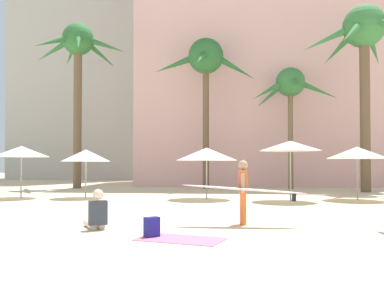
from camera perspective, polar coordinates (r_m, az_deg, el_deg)
ground at (r=6.38m, az=-0.63°, el=-15.16°), size 120.00×120.00×0.00m
hotel_pink at (r=34.62m, az=13.01°, el=12.58°), size 22.06×11.92×19.75m
hotel_tower_gray at (r=47.32m, az=-13.94°, el=18.44°), size 13.46×8.28×35.14m
palm_tree_far_left at (r=27.69m, az=-15.38°, el=12.93°), size 6.01×5.35×10.32m
palm_tree_left at (r=26.35m, az=13.28°, el=8.69°), size 5.43×5.69×7.40m
palm_tree_center at (r=26.27m, az=1.87°, el=12.23°), size 6.45×6.57×9.27m
palm_tree_right at (r=25.13m, az=22.57°, el=14.17°), size 6.85×6.16×10.13m
cafe_umbrella_0 at (r=17.84m, az=2.02°, el=-0.09°), size 2.65×2.65×2.21m
cafe_umbrella_1 at (r=19.08m, az=-14.33°, el=-0.27°), size 2.18×2.18×2.16m
cafe_umbrella_3 at (r=19.91m, az=-22.34°, el=0.25°), size 2.43×2.43×2.31m
cafe_umbrella_4 at (r=17.34m, az=13.32°, el=1.02°), size 2.53×2.53×2.45m
cafe_umbrella_6 at (r=18.69m, az=21.67°, el=0.09°), size 2.51×2.51×2.23m
beach_towel at (r=8.49m, az=-1.55°, el=-11.65°), size 1.91×1.39×0.01m
backpack at (r=8.73m, az=-5.57°, el=-10.06°), size 0.35×0.35×0.42m
person_mid_right at (r=10.02m, az=-12.98°, el=-8.21°), size 0.80×0.98×0.93m
person_mid_left at (r=10.38m, az=7.04°, el=-4.89°), size 3.05×0.77×1.61m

